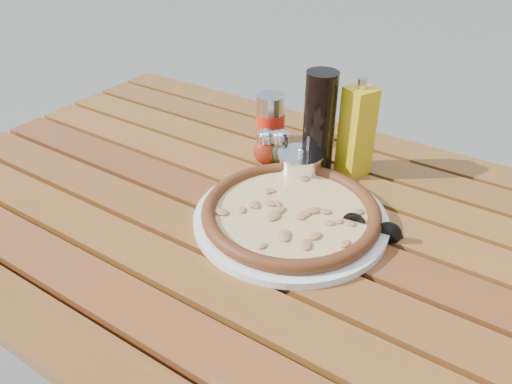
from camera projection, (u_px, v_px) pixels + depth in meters
The scene contains 10 objects.
table at pixel (251, 240), 1.00m from camera, with size 1.40×0.90×0.75m.
plate at pixel (291, 219), 0.93m from camera, with size 0.36×0.36×0.01m, color white.
pizza at pixel (291, 212), 0.92m from camera, with size 0.42×0.42×0.03m.
pepper_shaker at pixel (266, 147), 1.09m from camera, with size 0.06×0.06×0.08m.
oregano_shaker at pixel (280, 148), 1.09m from camera, with size 0.07×0.07×0.08m.
dark_bottle at pixel (319, 123), 1.03m from camera, with size 0.07×0.07×0.22m, color black.
soda_can at pixel (271, 120), 1.16m from camera, with size 0.08×0.08×0.12m.
olive_oil_cruet at pixel (357, 131), 1.03m from camera, with size 0.07×0.07×0.21m.
parmesan_tin at pixel (300, 165), 1.04m from camera, with size 0.11×0.11×0.07m.
sunglasses at pixel (371, 228), 0.89m from camera, with size 0.11×0.04×0.04m.
Camera 1 is at (0.44, -0.65, 1.31)m, focal length 35.00 mm.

